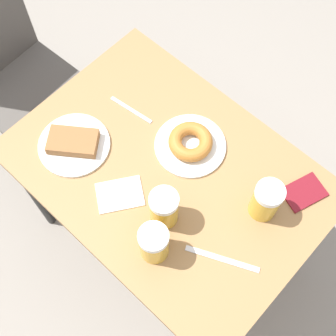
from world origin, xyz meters
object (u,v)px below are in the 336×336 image
plate_with_donut (190,143)px  beer_mug_left (266,200)px  plate_with_cake (74,143)px  napkin_folded (120,194)px  chair (5,62)px  fork (131,110)px  passport_near_edge (304,192)px  knife (222,259)px  beer_mug_center (154,243)px  beer_mug_right (164,208)px

plate_with_donut → beer_mug_left: beer_mug_left is taller
plate_with_cake → napkin_folded: 0.23m
chair → beer_mug_left: (0.14, -1.12, 0.21)m
fork → passport_near_edge: size_ratio=1.13×
chair → fork: 0.62m
plate_with_cake → beer_mug_left: 0.63m
napkin_folded → fork: bearing=38.4°
plate_with_donut → beer_mug_left: (-0.01, -0.30, 0.05)m
knife → passport_near_edge: passport_near_edge is taller
napkin_folded → beer_mug_center: bearing=-105.0°
passport_near_edge → beer_mug_right: bearing=143.2°
beer_mug_center → napkin_folded: (0.05, 0.20, -0.07)m
napkin_folded → passport_near_edge: (0.39, -0.41, 0.00)m
beer_mug_right → fork: size_ratio=0.85×
napkin_folded → passport_near_edge: passport_near_edge is taller
plate_with_donut → beer_mug_right: beer_mug_right is taller
chair → beer_mug_right: (-0.08, -0.92, 0.21)m
napkin_folded → passport_near_edge: size_ratio=1.17×
chair → plate_with_cake: (-0.10, -0.55, 0.16)m
chair → plate_with_donut: 0.85m
beer_mug_right → napkin_folded: 0.17m
beer_mug_left → passport_near_edge: beer_mug_left is taller
knife → beer_mug_right: bearing=95.2°
napkin_folded → passport_near_edge: bearing=-46.3°
beer_mug_center → knife: beer_mug_center is taller
knife → beer_mug_left: bearing=3.3°
plate_with_donut → beer_mug_center: beer_mug_center is taller
plate_with_cake → passport_near_edge: size_ratio=1.56×
beer_mug_left → fork: beer_mug_left is taller
plate_with_cake → fork: 0.22m
beer_mug_left → napkin_folded: beer_mug_left is taller
plate_with_cake → beer_mug_right: beer_mug_right is taller
plate_with_cake → knife: size_ratio=1.12×
beer_mug_right → passport_near_edge: 0.44m
plate_with_cake → beer_mug_center: bearing=-99.8°
chair → beer_mug_left: size_ratio=6.67×
beer_mug_center → knife: (0.11, -0.16, -0.07)m
plate_with_donut → beer_mug_left: 0.31m
fork → passport_near_edge: passport_near_edge is taller
chair → fork: (0.12, -0.59, 0.14)m
plate_with_cake → chair: bearing=79.8°
knife → plate_with_cake: bearing=93.9°
chair → passport_near_edge: (0.27, -1.18, 0.14)m
chair → plate_with_donut: bearing=-82.2°
beer_mug_right → fork: 0.40m
napkin_folded → beer_mug_right: bearing=-74.4°
passport_near_edge → napkin_folded: bearing=133.7°
beer_mug_right → beer_mug_left: bearing=-42.5°
beer_mug_right → fork: beer_mug_right is taller
plate_with_cake → fork: size_ratio=1.38×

